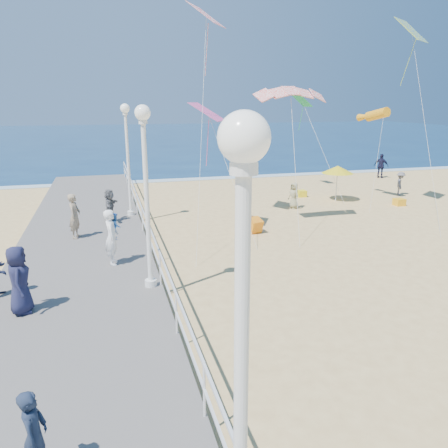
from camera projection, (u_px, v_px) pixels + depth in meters
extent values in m
plane|color=#E2BF76|center=(311.00, 280.00, 14.71)|extent=(160.00, 160.00, 0.00)
cube|color=navy|center=(141.00, 137.00, 75.08)|extent=(160.00, 90.00, 0.05)
cube|color=white|center=(192.00, 179.00, 33.74)|extent=(160.00, 1.20, 0.04)
cube|color=slate|center=(77.00, 300.00, 12.75)|extent=(5.00, 44.00, 0.40)
cube|color=white|center=(160.00, 252.00, 13.03)|extent=(0.05, 42.00, 0.06)
cube|color=white|center=(160.00, 268.00, 13.17)|extent=(0.05, 42.00, 0.04)
cylinder|color=white|center=(241.00, 415.00, 4.22)|extent=(0.14, 0.14, 4.70)
sphere|color=white|center=(244.00, 138.00, 3.51)|extent=(0.44, 0.44, 0.44)
cylinder|color=white|center=(151.00, 283.00, 13.21)|extent=(0.36, 0.36, 0.20)
cylinder|color=white|center=(147.00, 207.00, 12.58)|extent=(0.14, 0.14, 4.70)
sphere|color=white|center=(143.00, 113.00, 11.87)|extent=(0.44, 0.44, 0.44)
cylinder|color=white|center=(131.00, 213.00, 21.57)|extent=(0.36, 0.36, 0.20)
cylinder|color=white|center=(128.00, 165.00, 20.94)|extent=(0.14, 0.14, 4.70)
sphere|color=white|center=(125.00, 108.00, 20.23)|extent=(0.44, 0.44, 0.44)
imported|color=white|center=(112.00, 237.00, 14.79)|extent=(0.49, 0.72, 1.92)
imported|color=#397ED6|center=(115.00, 226.00, 14.88)|extent=(0.36, 0.45, 0.90)
imported|color=#1A253A|center=(35.00, 436.00, 6.28)|extent=(0.42, 0.58, 1.47)
imported|color=#1A1D3B|center=(19.00, 280.00, 11.34)|extent=(0.64, 0.93, 1.84)
imported|color=#5D5E62|center=(110.00, 206.00, 20.17)|extent=(0.79, 1.49, 1.53)
imported|color=gray|center=(75.00, 216.00, 17.71)|extent=(0.61, 0.77, 1.83)
imported|color=slate|center=(400.00, 184.00, 27.91)|extent=(1.02, 1.12, 1.50)
imported|color=#171833|center=(381.00, 166.00, 34.26)|extent=(1.11, 1.11, 1.89)
imported|color=#969167|center=(294.00, 196.00, 24.44)|extent=(0.68, 0.83, 1.46)
cube|color=#E74C0D|center=(255.00, 227.00, 19.90)|extent=(0.70, 0.82, 0.74)
cylinder|color=white|center=(336.00, 186.00, 26.23)|extent=(0.05, 0.05, 1.80)
cone|color=gold|center=(338.00, 169.00, 25.96)|extent=(1.90, 1.90, 0.45)
cube|color=yellow|center=(301.00, 193.00, 27.62)|extent=(0.55, 0.55, 0.40)
cube|color=#F9AC1A|center=(399.00, 202.00, 25.26)|extent=(0.55, 0.55, 0.40)
cylinder|color=orange|center=(377.00, 114.00, 25.04)|extent=(0.99, 2.56, 1.06)
cube|color=#DC5197|center=(207.00, 112.00, 18.46)|extent=(1.83, 1.91, 0.77)
cube|color=blue|center=(412.00, 30.00, 21.97)|extent=(2.13, 2.02, 1.17)
cube|color=green|center=(302.00, 101.00, 28.78)|extent=(1.06, 1.30, 0.79)
cube|color=red|center=(206.00, 15.00, 19.03)|extent=(1.99, 2.07, 0.95)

